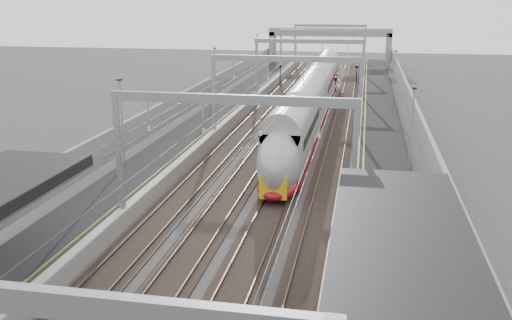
% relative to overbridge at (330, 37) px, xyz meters
% --- Properties ---
extents(platform_left, '(4.00, 120.00, 1.00)m').
position_rel_overbridge_xyz_m(platform_left, '(-8.00, -55.00, -4.81)').
color(platform_left, black).
rests_on(platform_left, ground).
extents(platform_right, '(4.00, 120.00, 1.00)m').
position_rel_overbridge_xyz_m(platform_right, '(8.00, -55.00, -4.81)').
color(platform_right, black).
rests_on(platform_right, ground).
extents(tracks, '(11.40, 140.00, 0.20)m').
position_rel_overbridge_xyz_m(tracks, '(0.00, -55.00, -5.26)').
color(tracks, black).
rests_on(tracks, ground).
extents(overhead_line, '(13.00, 140.00, 6.60)m').
position_rel_overbridge_xyz_m(overhead_line, '(0.00, -48.38, 0.83)').
color(overhead_line, gray).
rests_on(overhead_line, platform_left).
extents(overbridge, '(22.00, 2.20, 6.90)m').
position_rel_overbridge_xyz_m(overbridge, '(0.00, 0.00, 0.00)').
color(overbridge, gray).
rests_on(overbridge, ground).
extents(wall_left, '(0.30, 120.00, 3.20)m').
position_rel_overbridge_xyz_m(wall_left, '(-11.20, -55.00, -3.71)').
color(wall_left, gray).
rests_on(wall_left, ground).
extents(wall_right, '(0.30, 120.00, 3.20)m').
position_rel_overbridge_xyz_m(wall_right, '(11.20, -55.00, -3.71)').
color(wall_right, gray).
rests_on(wall_right, ground).
extents(train, '(2.70, 49.26, 4.28)m').
position_rel_overbridge_xyz_m(train, '(1.50, -50.84, -3.21)').
color(train, maroon).
rests_on(train, ground).
extents(signal_green, '(0.32, 0.32, 3.48)m').
position_rel_overbridge_xyz_m(signal_green, '(-5.20, -25.90, -2.89)').
color(signal_green, black).
rests_on(signal_green, ground).
extents(signal_red_near, '(0.32, 0.32, 3.48)m').
position_rel_overbridge_xyz_m(signal_red_near, '(3.20, -37.66, -2.89)').
color(signal_red_near, black).
rests_on(signal_red_near, ground).
extents(signal_red_far, '(0.32, 0.32, 3.48)m').
position_rel_overbridge_xyz_m(signal_red_far, '(5.40, -24.50, -2.89)').
color(signal_red_far, black).
rests_on(signal_red_far, ground).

